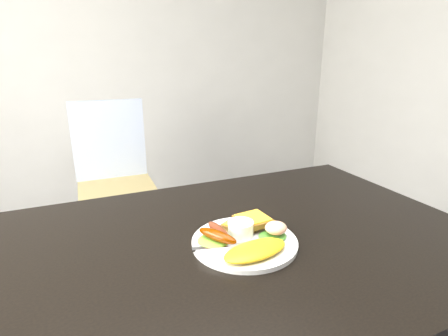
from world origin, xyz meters
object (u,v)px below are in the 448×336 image
dining_table (238,246)px  dining_chair (117,191)px  person (135,160)px  plate (244,242)px

dining_table → dining_chair: size_ratio=2.95×
person → dining_table: bearing=75.6°
dining_table → plate: bearing=-86.7°
person → plate: 0.87m
dining_table → person: (-0.10, 0.83, 0.00)m
dining_table → plate: size_ratio=4.89×
dining_table → dining_chair: bearing=97.0°
dining_table → dining_chair: 1.28m
dining_chair → person: bearing=-82.1°
dining_chair → person: person is taller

